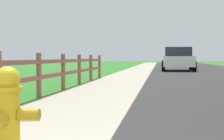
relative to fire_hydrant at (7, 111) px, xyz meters
The scene contains 7 objects.
ground_plane 23.76m from the fire_hydrant, 87.98° to the left, with size 120.00×120.00×0.00m, color #317329.
road_asphalt 26.11m from the fire_hydrant, 80.43° to the left, with size 7.00×66.00×0.01m, color #292929.
curb_concrete 25.84m from the fire_hydrant, 94.80° to the left, with size 6.00×66.00×0.01m, color #B2A690.
grass_verge 26.01m from the fire_hydrant, 98.09° to the left, with size 5.00×66.00×0.00m, color #317329.
fire_hydrant is the anchor object (origin of this frame).
rail_fence 5.30m from the fire_hydrant, 103.60° to the left, with size 0.11×13.20×0.98m.
parked_suv_white 20.42m from the fire_hydrant, 82.83° to the left, with size 2.16×4.36×1.56m.
Camera 1 is at (0.51, -1.60, 0.87)m, focal length 54.58 mm.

